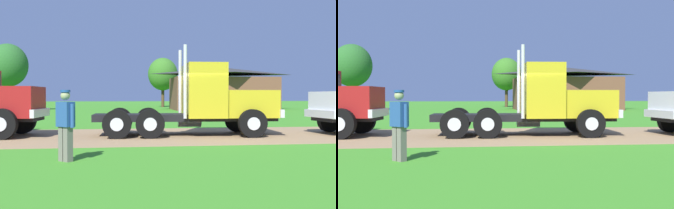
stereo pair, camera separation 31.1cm
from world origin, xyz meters
The scene contains 7 objects.
ground_plane centered at (0.00, 0.00, 0.00)m, with size 200.00×200.00×0.00m, color #3E8D23.
dirt_track centered at (0.00, 0.00, 0.00)m, with size 120.00×6.85×0.01m, color #9D7B53.
truck_foreground_white centered at (0.22, 0.00, 1.33)m, with size 7.61×2.97×3.61m.
visitor_standing_near centered at (-4.78, -5.88, 0.97)m, with size 0.49×0.49×1.77m.
shed_building centered at (8.74, 28.68, 2.38)m, with size 12.30×7.37×4.95m.
tree_mid centered at (-15.29, 28.54, 4.94)m, with size 4.26×4.26×7.31m.
tree_right centered at (3.08, 40.21, 4.74)m, with size 4.29×4.29×7.12m.
Camera 2 is at (-3.21, -15.76, 1.63)m, focal length 41.54 mm.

